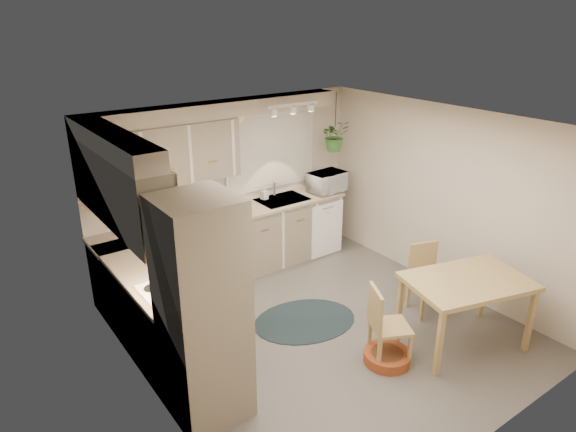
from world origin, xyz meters
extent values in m
plane|color=#635D57|center=(0.00, 0.00, 0.00)|extent=(4.20, 4.20, 0.00)
plane|color=white|center=(0.00, 0.00, 2.40)|extent=(4.20, 4.20, 0.00)
cube|color=beige|center=(0.00, 2.10, 1.20)|extent=(4.00, 0.04, 2.40)
cube|color=beige|center=(0.00, -2.10, 1.20)|extent=(4.00, 0.04, 2.40)
cube|color=beige|center=(-2.00, 0.00, 1.20)|extent=(0.04, 4.20, 2.40)
cube|color=beige|center=(2.00, 0.00, 1.20)|extent=(0.04, 4.20, 2.40)
cube|color=tan|center=(-1.70, 0.88, 0.45)|extent=(0.60, 1.85, 0.90)
cube|color=tan|center=(-0.20, 1.80, 0.45)|extent=(3.60, 0.60, 0.90)
cube|color=tan|center=(-1.69, 0.88, 0.92)|extent=(0.64, 1.89, 0.04)
cube|color=tan|center=(-0.20, 1.79, 0.92)|extent=(3.64, 0.64, 0.04)
cube|color=tan|center=(-1.68, -0.38, 1.05)|extent=(0.65, 0.65, 2.10)
cube|color=white|center=(-1.35, -0.38, 1.05)|extent=(0.02, 0.56, 0.58)
cube|color=tan|center=(-1.82, 1.00, 1.83)|extent=(0.35, 2.00, 0.75)
cube|color=tan|center=(-1.00, 1.93, 1.83)|extent=(2.00, 0.35, 0.75)
cube|color=beige|center=(-1.85, 1.00, 2.30)|extent=(0.30, 2.00, 0.20)
cube|color=beige|center=(-0.20, 1.95, 2.30)|extent=(3.60, 0.30, 0.20)
cube|color=white|center=(-1.68, 0.30, 0.94)|extent=(0.52, 0.58, 0.02)
cube|color=white|center=(-1.70, 0.30, 1.40)|extent=(0.40, 0.60, 0.14)
cube|color=white|center=(0.70, 2.07, 1.60)|extent=(1.40, 0.02, 1.00)
cube|color=silver|center=(0.70, 2.08, 1.60)|extent=(1.50, 0.02, 1.10)
cube|color=#989A9F|center=(0.70, 1.80, 0.90)|extent=(0.70, 0.48, 0.10)
cube|color=white|center=(1.30, 1.49, 0.42)|extent=(0.58, 0.02, 0.83)
cube|color=white|center=(0.70, 1.55, 2.33)|extent=(0.80, 0.04, 0.04)
cylinder|color=gold|center=(0.15, 2.07, 2.18)|extent=(0.30, 0.03, 0.30)
cube|color=tan|center=(1.08, -1.09, 0.40)|extent=(1.45, 1.16, 0.80)
cube|color=tan|center=(0.22, -0.83, 0.43)|extent=(0.54, 0.54, 0.86)
cube|color=tan|center=(1.29, -0.44, 0.43)|extent=(0.51, 0.51, 0.86)
ellipsoid|color=black|center=(-0.06, 0.26, 0.01)|extent=(1.44, 1.21, 0.01)
cylinder|color=#A03E20|center=(0.18, -0.85, 0.06)|extent=(0.66, 0.66, 0.11)
imported|color=white|center=(1.45, 1.70, 1.12)|extent=(0.56, 0.34, 0.37)
imported|color=white|center=(0.49, 1.95, 0.98)|extent=(0.11, 0.20, 0.09)
imported|color=#376B2A|center=(1.57, 1.70, 1.73)|extent=(0.51, 0.54, 0.35)
cube|color=black|center=(-0.93, 1.80, 1.09)|extent=(0.19, 0.22, 0.29)
cube|color=#989A9F|center=(-0.70, 1.82, 1.02)|extent=(0.26, 0.17, 0.15)
cube|color=tan|center=(-0.51, 1.85, 1.06)|extent=(0.11, 0.11, 0.24)
camera|label=1|loc=(-3.29, -3.87, 3.45)|focal=32.00mm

